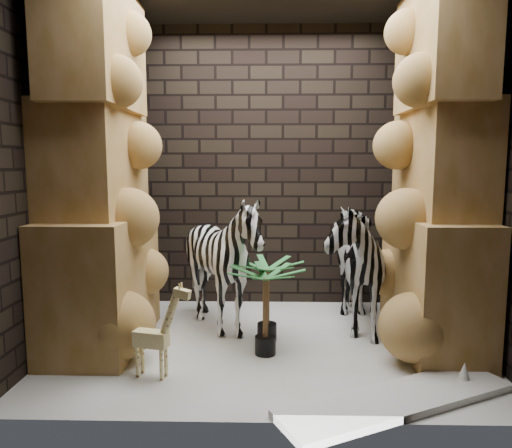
{
  "coord_description": "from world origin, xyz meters",
  "views": [
    {
      "loc": [
        0.01,
        -3.89,
        1.53
      ],
      "look_at": [
        -0.08,
        0.15,
        1.02
      ],
      "focal_mm": 32.97,
      "sensor_mm": 36.0,
      "label": 1
    }
  ],
  "objects_px": {
    "zebra_left": "(224,271)",
    "giraffe_toy": "(151,328)",
    "zebra_right": "(347,253)",
    "palm_front": "(267,300)",
    "surfboard": "(398,400)",
    "palm_back": "(265,311)"
  },
  "relations": [
    {
      "from": "zebra_left",
      "to": "giraffe_toy",
      "type": "xyz_separation_m",
      "value": [
        -0.44,
        -0.94,
        -0.21
      ]
    },
    {
      "from": "zebra_right",
      "to": "palm_front",
      "type": "height_order",
      "value": "zebra_right"
    },
    {
      "from": "zebra_left",
      "to": "palm_front",
      "type": "xyz_separation_m",
      "value": [
        0.4,
        -0.2,
        -0.21
      ]
    },
    {
      "from": "palm_front",
      "to": "surfboard",
      "type": "relative_size",
      "value": 0.44
    },
    {
      "from": "zebra_right",
      "to": "palm_back",
      "type": "xyz_separation_m",
      "value": [
        -0.77,
        -0.7,
        -0.35
      ]
    },
    {
      "from": "zebra_left",
      "to": "palm_front",
      "type": "distance_m",
      "value": 0.49
    },
    {
      "from": "palm_front",
      "to": "zebra_right",
      "type": "bearing_deg",
      "value": 27.2
    },
    {
      "from": "zebra_right",
      "to": "surfboard",
      "type": "height_order",
      "value": "zebra_right"
    },
    {
      "from": "palm_back",
      "to": "surfboard",
      "type": "height_order",
      "value": "palm_back"
    },
    {
      "from": "zebra_right",
      "to": "surfboard",
      "type": "xyz_separation_m",
      "value": [
        0.09,
        -1.48,
        -0.69
      ]
    },
    {
      "from": "palm_back",
      "to": "giraffe_toy",
      "type": "bearing_deg",
      "value": -152.32
    },
    {
      "from": "surfboard",
      "to": "giraffe_toy",
      "type": "bearing_deg",
      "value": 142.09
    },
    {
      "from": "palm_front",
      "to": "palm_back",
      "type": "height_order",
      "value": "same"
    },
    {
      "from": "zebra_right",
      "to": "zebra_left",
      "type": "distance_m",
      "value": 1.18
    },
    {
      "from": "palm_back",
      "to": "palm_front",
      "type": "bearing_deg",
      "value": 87.7
    },
    {
      "from": "zebra_right",
      "to": "palm_back",
      "type": "height_order",
      "value": "zebra_right"
    },
    {
      "from": "palm_front",
      "to": "zebra_left",
      "type": "bearing_deg",
      "value": 153.5
    },
    {
      "from": "giraffe_toy",
      "to": "palm_back",
      "type": "distance_m",
      "value": 0.93
    },
    {
      "from": "giraffe_toy",
      "to": "surfboard",
      "type": "relative_size",
      "value": 0.44
    },
    {
      "from": "zebra_left",
      "to": "giraffe_toy",
      "type": "bearing_deg",
      "value": -102.1
    },
    {
      "from": "zebra_left",
      "to": "palm_back",
      "type": "bearing_deg",
      "value": -40.12
    },
    {
      "from": "surfboard",
      "to": "palm_front",
      "type": "bearing_deg",
      "value": 101.63
    }
  ]
}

